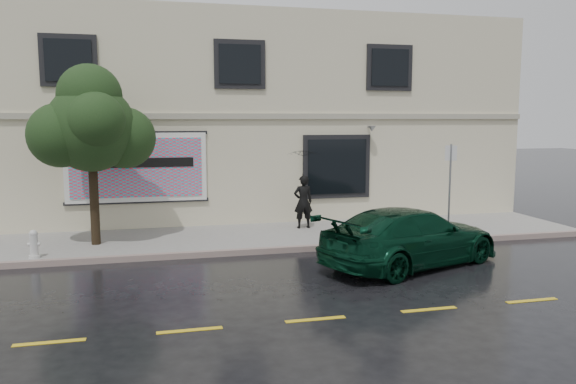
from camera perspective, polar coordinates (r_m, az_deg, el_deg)
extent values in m
plane|color=black|center=(13.42, -1.44, -7.78)|extent=(90.00, 90.00, 0.00)
cube|color=#9D9B94|center=(16.51, -3.83, -4.62)|extent=(20.00, 3.50, 0.15)
cube|color=gray|center=(14.83, -2.67, -6.01)|extent=(20.00, 0.18, 0.16)
cube|color=gold|center=(10.19, 2.81, -12.79)|extent=(19.00, 0.12, 0.01)
cube|color=beige|center=(21.83, -6.50, 7.36)|extent=(20.00, 8.00, 7.00)
cube|color=#9E9984|center=(17.83, -4.87, 7.68)|extent=(20.00, 0.12, 0.18)
cube|color=black|center=(18.65, 4.96, 2.59)|extent=(2.30, 0.10, 2.10)
cube|color=black|center=(18.60, 5.02, 2.58)|extent=(2.00, 0.05, 1.80)
cube|color=black|center=(17.79, -21.43, 12.36)|extent=(1.30, 0.05, 1.20)
cube|color=black|center=(17.85, -4.90, 12.82)|extent=(1.30, 0.05, 1.20)
cube|color=black|center=(19.25, 10.33, 12.34)|extent=(1.30, 0.05, 1.20)
cube|color=white|center=(17.66, -15.13, 2.41)|extent=(4.20, 0.06, 2.10)
cube|color=#FF385E|center=(17.62, -15.13, 2.40)|extent=(3.90, 0.04, 1.80)
cube|color=black|center=(17.81, -15.01, -0.95)|extent=(4.30, 0.10, 0.10)
cube|color=black|center=(17.63, -15.24, 5.82)|extent=(4.30, 0.10, 0.10)
cube|color=black|center=(17.58, -15.15, 2.88)|extent=(3.40, 0.02, 0.28)
imported|color=black|center=(13.84, 12.37, -4.47)|extent=(5.30, 3.79, 1.41)
imported|color=black|center=(17.34, 1.55, -1.00)|extent=(0.61, 0.41, 1.65)
imported|color=black|center=(17.20, 1.56, 2.98)|extent=(1.17, 1.17, 0.76)
cylinder|color=#2F2315|center=(15.94, -19.07, -1.14)|extent=(0.24, 0.24, 2.21)
sphere|color=black|center=(15.77, -19.38, 6.17)|extent=(2.32, 2.32, 2.32)
cylinder|color=silver|center=(15.12, -24.35, -5.98)|extent=(0.27, 0.27, 0.07)
cylinder|color=silver|center=(15.06, -24.41, -4.94)|extent=(0.20, 0.20, 0.49)
sphere|color=silver|center=(15.01, -24.46, -3.89)|extent=(0.20, 0.20, 0.20)
cylinder|color=silver|center=(15.06, -24.41, -4.86)|extent=(0.29, 0.09, 0.09)
cylinder|color=gray|center=(16.68, 16.09, 0.13)|extent=(0.06, 0.06, 2.67)
cube|color=silver|center=(16.58, 16.23, 3.82)|extent=(0.31, 0.15, 0.43)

